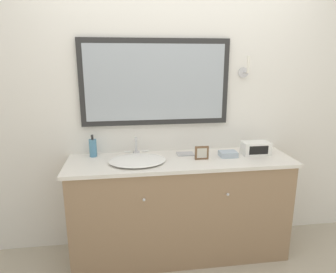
{
  "coord_description": "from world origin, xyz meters",
  "views": [
    {
      "loc": [
        -0.44,
        -2.03,
        1.7
      ],
      "look_at": [
        -0.11,
        0.3,
        1.09
      ],
      "focal_mm": 32.0,
      "sensor_mm": 36.0,
      "label": 1
    }
  ],
  "objects_px": {
    "appliance_box": "(256,148)",
    "picture_frame": "(202,153)",
    "soap_bottle": "(93,148)",
    "sink_basin": "(137,160)"
  },
  "relations": [
    {
      "from": "soap_bottle",
      "to": "appliance_box",
      "type": "relative_size",
      "value": 0.81
    },
    {
      "from": "soap_bottle",
      "to": "picture_frame",
      "type": "xyz_separation_m",
      "value": [
        0.9,
        -0.21,
        -0.02
      ]
    },
    {
      "from": "picture_frame",
      "to": "soap_bottle",
      "type": "bearing_deg",
      "value": 166.84
    },
    {
      "from": "sink_basin",
      "to": "appliance_box",
      "type": "relative_size",
      "value": 1.93
    },
    {
      "from": "sink_basin",
      "to": "appliance_box",
      "type": "distance_m",
      "value": 1.04
    },
    {
      "from": "soap_bottle",
      "to": "picture_frame",
      "type": "relative_size",
      "value": 1.66
    },
    {
      "from": "sink_basin",
      "to": "appliance_box",
      "type": "height_order",
      "value": "sink_basin"
    },
    {
      "from": "appliance_box",
      "to": "soap_bottle",
      "type": "bearing_deg",
      "value": 174.45
    },
    {
      "from": "soap_bottle",
      "to": "appliance_box",
      "type": "xyz_separation_m",
      "value": [
        1.4,
        -0.14,
        -0.02
      ]
    },
    {
      "from": "appliance_box",
      "to": "picture_frame",
      "type": "bearing_deg",
      "value": -171.63
    }
  ]
}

